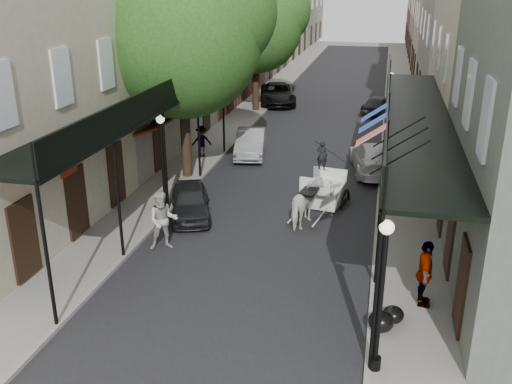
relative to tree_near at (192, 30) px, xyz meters
The scene contains 24 objects.
ground 12.78m from the tree_near, 67.59° to the right, with size 140.00×140.00×0.00m, color gray.
road 12.50m from the tree_near, 66.86° to the left, with size 8.00×90.00×0.01m, color black.
sidewalk_left 11.77m from the tree_near, 94.67° to the left, with size 2.20×90.00×0.12m, color gray.
sidewalk_right 14.91m from the tree_near, 46.88° to the left, with size 2.20×90.00×0.12m, color gray.
building_row_left 20.34m from the tree_near, 102.52° to the left, with size 5.00×80.00×10.50m, color #BAB295.
building_row_right 23.63m from the tree_near, 57.15° to the left, with size 5.00×80.00×10.50m, color gray.
gallery_left 4.06m from the tree_near, 100.49° to the right, with size 2.20×18.05×4.88m.
gallery_right 9.84m from the tree_near, 19.59° to the right, with size 2.20×18.05×4.88m.
tree_near is the anchor object (origin of this frame).
tree_far 14.02m from the tree_near, 90.19° to the left, with size 6.45×6.00×8.61m.
lamppost_right_near 15.39m from the tree_near, 55.73° to the right, with size 0.32×0.32×3.71m.
lamppost_left 6.10m from the tree_near, 88.66° to the right, with size 0.32×0.32×3.71m.
lamppost_right_far 12.24m from the tree_near, 43.31° to the left, with size 0.32×0.32×3.71m.
horse 9.00m from the tree_near, 36.64° to the right, with size 0.90×1.97×1.66m, color white.
carriage 8.27m from the tree_near, 14.99° to the right, with size 1.94×2.65×2.78m.
pedestrian_walking 9.11m from the tree_near, 80.34° to the right, with size 0.98×0.77×2.02m, color #AFAEA5.
pedestrian_sidewalk_left 6.28m from the tree_near, 103.46° to the left, with size 1.01×0.58×1.56m, color gray.
pedestrian_sidewalk_right 14.21m from the tree_near, 43.87° to the right, with size 1.11×0.46×1.90m, color gray.
car_left_near 7.41m from the tree_near, 74.90° to the right, with size 1.44×3.57×1.22m, color black.
car_left_mid 7.15m from the tree_near, 67.32° to the left, with size 1.40×4.02×1.32m, color #98989D.
car_left_far 17.50m from the tree_near, 87.93° to the left, with size 2.42×5.25×1.46m, color black.
car_right_near 10.04m from the tree_near, 17.91° to the left, with size 1.94×4.78×1.39m, color silver.
car_right_far 17.77m from the tree_near, 62.32° to the left, with size 1.50×3.72×1.27m, color black.
trash_bags 14.80m from the tree_near, 50.84° to the right, with size 0.91×1.06×0.55m.
Camera 1 is at (3.84, -13.15, 8.54)m, focal length 40.00 mm.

